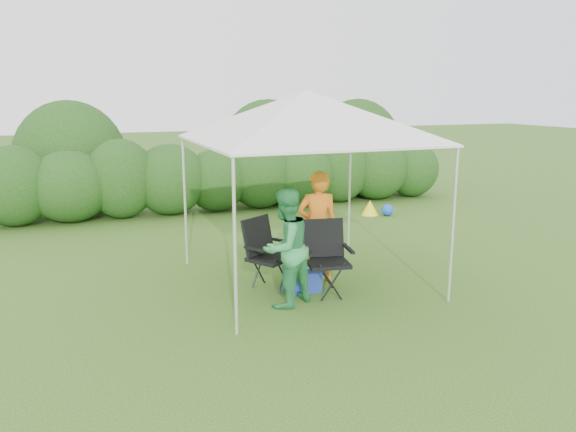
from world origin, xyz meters
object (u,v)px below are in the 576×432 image
object	(u,v)px
chair_right	(326,252)
cooler	(302,277)
canopy	(306,116)
chair_left	(266,249)
woman	(286,248)
man	(317,227)

from	to	relation	value
chair_right	cooler	bearing A→B (deg)	163.25
canopy	cooler	distance (m)	2.30
chair_left	woman	distance (m)	0.79
canopy	woman	xyz separation A→B (m)	(-0.62, -0.82, -1.67)
canopy	chair_right	distance (m)	1.96
canopy	woman	world-z (taller)	canopy
canopy	cooler	world-z (taller)	canopy
canopy	woman	size ratio (longest dim) A/B	1.95
chair_right	woman	bearing A→B (deg)	-149.02
chair_right	woman	xyz separation A→B (m)	(-0.71, -0.26, 0.21)
canopy	man	distance (m)	1.63
canopy	chair_right	xyz separation A→B (m)	(0.09, -0.56, -1.88)
canopy	chair_left	distance (m)	1.99
chair_right	chair_left	world-z (taller)	chair_right
man	cooler	world-z (taller)	man
cooler	man	bearing A→B (deg)	34.83
chair_right	woman	distance (m)	0.79
chair_left	man	distance (m)	0.85
chair_right	chair_left	size ratio (longest dim) A/B	1.01
chair_left	man	size ratio (longest dim) A/B	0.61
chair_left	man	xyz separation A→B (m)	(0.80, -0.03, 0.26)
chair_left	man	world-z (taller)	man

